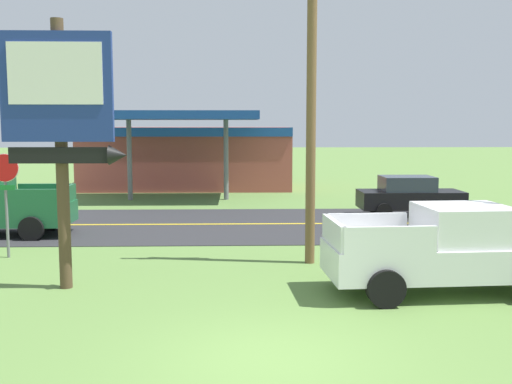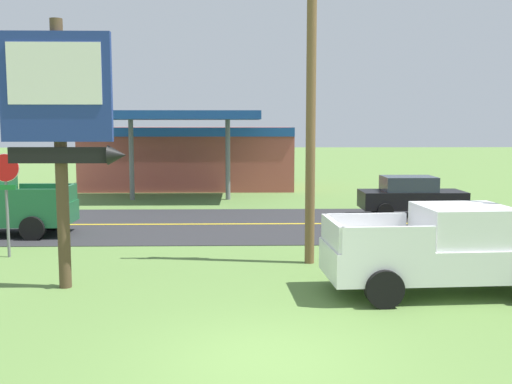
{
  "view_description": "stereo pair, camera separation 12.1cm",
  "coord_description": "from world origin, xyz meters",
  "px_view_note": "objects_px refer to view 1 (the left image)",
  "views": [
    {
      "loc": [
        -0.5,
        -9.19,
        3.75
      ],
      "look_at": [
        0.0,
        8.0,
        1.8
      ],
      "focal_mm": 41.81,
      "sensor_mm": 36.0,
      "label": 1
    },
    {
      "loc": [
        -0.38,
        -9.19,
        3.75
      ],
      "look_at": [
        0.0,
        8.0,
        1.8
      ],
      "focal_mm": 41.81,
      "sensor_mm": 36.0,
      "label": 2
    }
  ],
  "objects_px": {
    "utility_pole": "(311,82)",
    "gas_station": "(188,155)",
    "stop_sign": "(5,186)",
    "pickup_white_parked_on_lawn": "(446,250)",
    "motel_sign": "(61,113)",
    "car_black_far_lane": "(409,196)"
  },
  "relations": [
    {
      "from": "motel_sign",
      "to": "car_black_far_lane",
      "type": "relative_size",
      "value": 1.45
    },
    {
      "from": "stop_sign",
      "to": "gas_station",
      "type": "xyz_separation_m",
      "value": [
        3.51,
        18.63,
        -0.08
      ]
    },
    {
      "from": "gas_station",
      "to": "stop_sign",
      "type": "bearing_deg",
      "value": -100.67
    },
    {
      "from": "utility_pole",
      "to": "gas_station",
      "type": "xyz_separation_m",
      "value": [
        -4.96,
        19.52,
        -2.92
      ]
    },
    {
      "from": "motel_sign",
      "to": "gas_station",
      "type": "bearing_deg",
      "value": 87.64
    },
    {
      "from": "utility_pole",
      "to": "pickup_white_parked_on_lawn",
      "type": "bearing_deg",
      "value": -47.58
    },
    {
      "from": "pickup_white_parked_on_lawn",
      "to": "gas_station",
      "type": "bearing_deg",
      "value": 108.81
    },
    {
      "from": "stop_sign",
      "to": "utility_pole",
      "type": "relative_size",
      "value": 0.33
    },
    {
      "from": "car_black_far_lane",
      "to": "stop_sign",
      "type": "bearing_deg",
      "value": -151.35
    },
    {
      "from": "utility_pole",
      "to": "pickup_white_parked_on_lawn",
      "type": "height_order",
      "value": "utility_pole"
    },
    {
      "from": "pickup_white_parked_on_lawn",
      "to": "car_black_far_lane",
      "type": "xyz_separation_m",
      "value": [
        2.41,
        11.27,
        -0.13
      ]
    },
    {
      "from": "stop_sign",
      "to": "car_black_far_lane",
      "type": "bearing_deg",
      "value": 28.65
    },
    {
      "from": "stop_sign",
      "to": "motel_sign",
      "type": "bearing_deg",
      "value": -52.13
    },
    {
      "from": "motel_sign",
      "to": "car_black_far_lane",
      "type": "distance_m",
      "value": 15.7
    },
    {
      "from": "utility_pole",
      "to": "gas_station",
      "type": "relative_size",
      "value": 0.75
    },
    {
      "from": "motel_sign",
      "to": "stop_sign",
      "type": "xyz_separation_m",
      "value": [
        -2.61,
        3.35,
        -1.97
      ]
    },
    {
      "from": "motel_sign",
      "to": "pickup_white_parked_on_lawn",
      "type": "height_order",
      "value": "motel_sign"
    },
    {
      "from": "pickup_white_parked_on_lawn",
      "to": "stop_sign",
      "type": "bearing_deg",
      "value": 161.0
    },
    {
      "from": "utility_pole",
      "to": "gas_station",
      "type": "bearing_deg",
      "value": 104.24
    },
    {
      "from": "stop_sign",
      "to": "pickup_white_parked_on_lawn",
      "type": "relative_size",
      "value": 0.56
    },
    {
      "from": "utility_pole",
      "to": "stop_sign",
      "type": "bearing_deg",
      "value": 173.99
    },
    {
      "from": "utility_pole",
      "to": "car_black_far_lane",
      "type": "height_order",
      "value": "utility_pole"
    }
  ]
}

